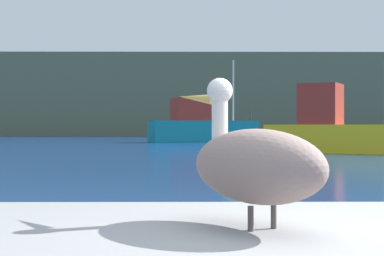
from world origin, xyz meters
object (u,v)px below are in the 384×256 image
(pelican, at_px, (255,164))
(fishing_boat_yellow, at_px, (335,130))
(mooring_buoy, at_px, (235,163))
(fishing_boat_teal, at_px, (200,126))

(pelican, distance_m, fishing_boat_yellow, 22.49)
(pelican, distance_m, mooring_buoy, 10.12)
(fishing_boat_yellow, xyz_separation_m, mooring_buoy, (-5.14, -11.64, -0.67))
(pelican, relative_size, fishing_boat_teal, 0.15)
(pelican, bearing_deg, mooring_buoy, -36.19)
(fishing_boat_yellow, bearing_deg, mooring_buoy, -86.83)
(fishing_boat_yellow, height_order, mooring_buoy, fishing_boat_yellow)
(pelican, relative_size, fishing_boat_yellow, 0.19)
(fishing_boat_teal, bearing_deg, fishing_boat_yellow, -90.23)
(pelican, bearing_deg, fishing_boat_teal, -32.99)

